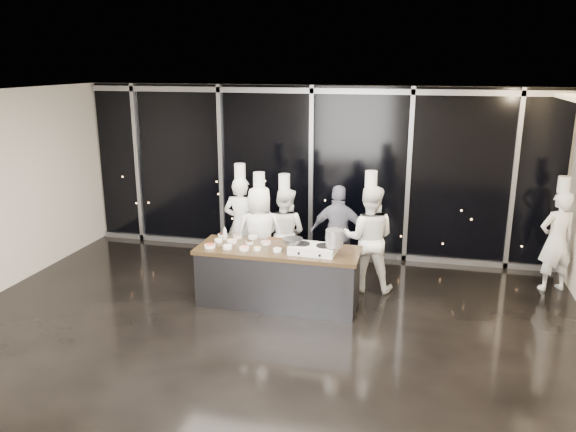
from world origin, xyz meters
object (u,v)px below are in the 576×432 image
Objects in this scene: chef_left at (260,234)px; chef_center at (284,232)px; frying_pan at (292,240)px; guest at (339,234)px; chef_right at (369,238)px; demo_counter at (278,276)px; stock_pot at (334,238)px; chef_side at (556,240)px; stove at (313,249)px; chef_far_left at (241,224)px.

chef_left reaches higher than chef_center.
frying_pan is at bearing 115.71° from chef_left.
guest reaches higher than frying_pan.
chef_center is (-0.41, 1.19, -0.26)m from frying_pan.
chef_right reaches higher than chef_left.
demo_counter is 1.43m from guest.
stock_pot reaches higher than demo_counter.
demo_counter is 1.21m from chef_center.
guest is at bearing 179.20° from chef_left.
frying_pan is (0.23, -0.05, 0.61)m from demo_counter.
guest is at bearing -15.39° from chef_side.
demo_counter is at bearing 175.19° from stove.
guest is 3.48m from chef_side.
stock_pot is 1.32m from guest.
demo_counter is 1.25× the size of chef_right.
chef_left is at bearing 13.81° from guest.
chef_far_left is 2.25m from chef_right.
chef_far_left is (-1.84, 1.29, -0.29)m from stock_pot.
frying_pan is 2.17× the size of stock_pot.
chef_center is at bearing -178.45° from chef_far_left.
chef_center is at bearing 112.61° from frying_pan.
chef_center is (-1.05, 1.25, -0.36)m from stock_pot.
stove is 1.42m from chef_left.
chef_left is 0.46m from chef_center.
frying_pan is at bearing -11.63° from demo_counter.
chef_right is at bearing 68.97° from stock_pot.
chef_side is (4.20, 1.61, 0.40)m from demo_counter.
guest is at bearing -26.44° from chef_right.
chef_side is at bearing -170.87° from chef_far_left.
chef_side is (3.45, 0.46, 0.02)m from guest.
frying_pan is at bearing 138.71° from chef_far_left.
chef_far_left is 1.72m from guest.
frying_pan reaches higher than stove.
chef_center is (-0.74, 1.22, -0.16)m from stove.
chef_right is at bearing -176.61° from chef_center.
guest is (1.72, -0.02, -0.05)m from chef_far_left.
chef_side is at bearing 27.41° from stock_pot.
chef_left is 1.32m from guest.
chef_right reaches higher than stock_pot.
stock_pot is at bearing 130.85° from chef_left.
chef_side is at bearing -161.96° from chef_center.
demo_counter is 1.48× the size of guest.
chef_side reaches higher than chef_center.
stove is at bearing 1.95° from chef_side.
stock_pot is (0.64, -0.07, 0.10)m from frying_pan.
demo_counter is 0.66m from frying_pan.
chef_center is at bearing 0.63° from guest.
demo_counter is 3.55× the size of stove.
guest is (0.93, 0.02, 0.03)m from chef_center.
chef_left is at bearing 134.20° from frying_pan.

